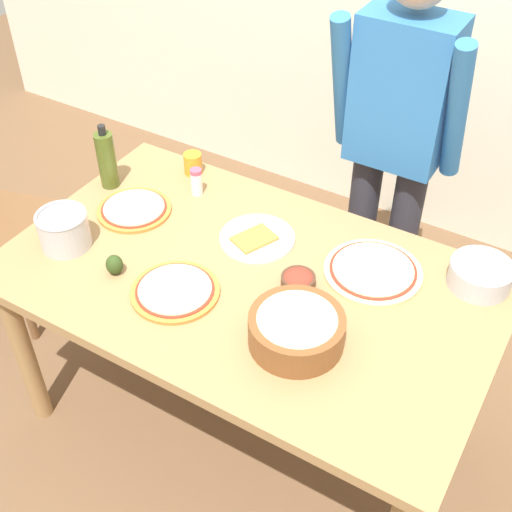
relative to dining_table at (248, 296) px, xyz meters
name	(u,v)px	position (x,y,z in m)	size (l,w,h in m)	color
ground	(250,417)	(0.00, 0.00, -0.67)	(8.00, 8.00, 0.00)	brown
dining_table	(248,296)	(0.00, 0.00, 0.00)	(1.60, 0.96, 0.76)	#A37A4C
person_cook	(395,138)	(0.18, 0.76, 0.27)	(0.49, 0.25, 1.62)	#2D2D38
pizza_raw_on_board	(373,271)	(0.34, 0.22, 0.10)	(0.32, 0.32, 0.02)	beige
pizza_cooked_on_tray	(134,209)	(-0.54, 0.09, 0.10)	(0.27, 0.27, 0.02)	#C67A33
pizza_second_cooked	(175,291)	(-0.16, -0.18, 0.10)	(0.28, 0.28, 0.02)	#C67A33
plate_with_slice	(257,238)	(-0.07, 0.17, 0.10)	(0.26, 0.26, 0.02)	white
popcorn_bowl	(297,328)	(0.27, -0.17, 0.15)	(0.28, 0.28, 0.11)	brown
mixing_bowl_steel	(480,275)	(0.65, 0.34, 0.13)	(0.20, 0.20, 0.08)	#B7B7BC
small_sauce_bowl	(298,281)	(0.16, 0.04, 0.12)	(0.11, 0.11, 0.06)	#4C2D1E
olive_oil_bottle	(107,160)	(-0.72, 0.17, 0.20)	(0.07, 0.07, 0.26)	#47561E
steel_pot	(64,229)	(-0.61, -0.18, 0.16)	(0.17, 0.17, 0.13)	#B7B7BC
cup_orange	(193,164)	(-0.49, 0.40, 0.13)	(0.07, 0.07, 0.09)	orange
salt_shaker	(196,182)	(-0.40, 0.30, 0.14)	(0.04, 0.04, 0.11)	white
avocado	(114,265)	(-0.38, -0.21, 0.13)	(0.06, 0.06, 0.07)	#2D4219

